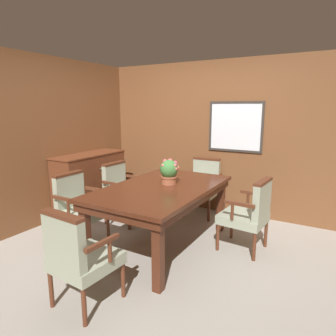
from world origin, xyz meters
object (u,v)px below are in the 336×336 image
object	(u,v)px
chair_left_far	(122,190)
potted_plant	(169,171)
chair_head_near	(79,255)
chair_head_far	(203,184)
sideboard_cabinet	(91,183)
dining_table	(162,194)
chair_left_near	(78,205)
chair_right_far	(249,212)

from	to	relation	value
chair_left_far	potted_plant	world-z (taller)	potted_plant
chair_head_near	chair_head_far	xyz separation A→B (m)	(-0.03, 2.71, 0.00)
sideboard_cabinet	chair_head_near	bearing A→B (deg)	-47.94
chair_head_far	sideboard_cabinet	xyz separation A→B (m)	(-1.64, -0.86, 0.00)
dining_table	chair_left_near	bearing A→B (deg)	-156.47
chair_right_far	sideboard_cabinet	xyz separation A→B (m)	(-2.64, 0.07, 0.00)
chair_head_far	sideboard_cabinet	bearing A→B (deg)	-155.19
chair_left_far	sideboard_cabinet	bearing A→B (deg)	85.84
chair_head_far	chair_left_far	bearing A→B (deg)	-137.85
dining_table	chair_left_near	xyz separation A→B (m)	(-0.99, -0.43, -0.19)
chair_head_near	potted_plant	xyz separation A→B (m)	(0.02, 1.51, 0.45)
chair_left_far	potted_plant	xyz separation A→B (m)	(0.97, -0.27, 0.45)
dining_table	chair_head_near	size ratio (longest dim) A/B	2.09
sideboard_cabinet	chair_left_near	bearing A→B (deg)	-53.71
chair_left_far	chair_head_far	world-z (taller)	same
chair_head_near	chair_head_far	distance (m)	2.71
dining_table	chair_head_far	bearing A→B (deg)	91.28
dining_table	potted_plant	size ratio (longest dim) A/B	6.03
chair_left_far	chair_right_far	world-z (taller)	same
chair_right_far	dining_table	bearing A→B (deg)	-61.94
chair_head_near	sideboard_cabinet	bearing A→B (deg)	-44.18
chair_left_near	sideboard_cabinet	world-z (taller)	sideboard_cabinet
chair_left_near	potted_plant	bearing A→B (deg)	-59.62
chair_left_far	chair_left_near	xyz separation A→B (m)	(-0.03, -0.85, 0.00)
chair_head_near	chair_head_far	world-z (taller)	same
chair_right_far	chair_left_far	bearing A→B (deg)	-85.11
chair_head_near	chair_left_near	bearing A→B (deg)	-39.36
chair_left_near	potted_plant	size ratio (longest dim) A/B	2.88
potted_plant	chair_left_far	bearing A→B (deg)	164.76
dining_table	chair_head_far	distance (m)	1.36
potted_plant	chair_right_far	bearing A→B (deg)	15.59
dining_table	sideboard_cabinet	size ratio (longest dim) A/B	1.47
dining_table	chair_left_near	size ratio (longest dim) A/B	2.09
dining_table	chair_left_far	distance (m)	1.06
chair_right_far	potted_plant	size ratio (longest dim) A/B	2.88
chair_left_far	dining_table	bearing A→B (deg)	-111.91
chair_left_near	chair_head_far	bearing A→B (deg)	-28.07
chair_left_far	sideboard_cabinet	xyz separation A→B (m)	(-0.71, 0.07, 0.00)
chair_head_far	potted_plant	xyz separation A→B (m)	(0.05, -1.20, 0.45)
chair_head_near	potted_plant	bearing A→B (deg)	-86.86
chair_head_far	dining_table	bearing A→B (deg)	-91.61
potted_plant	chair_head_far	bearing A→B (deg)	92.18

